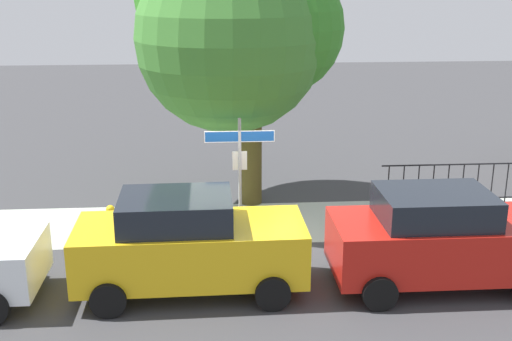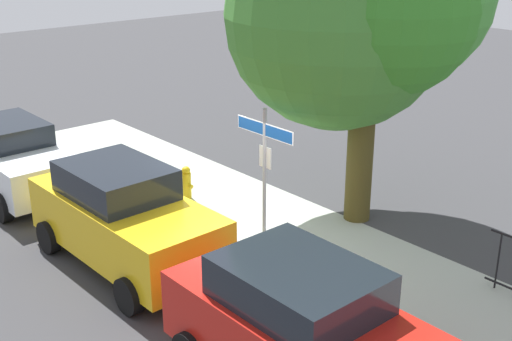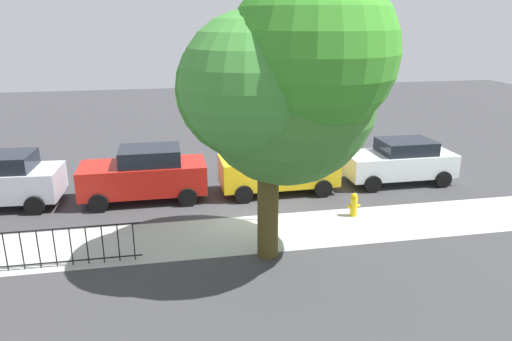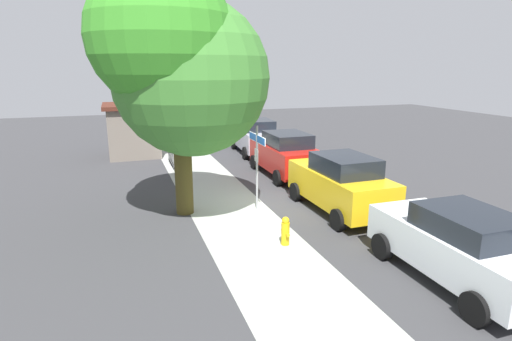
% 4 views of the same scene
% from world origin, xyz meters
% --- Properties ---
extents(ground_plane, '(60.00, 60.00, 0.00)m').
position_xyz_m(ground_plane, '(0.00, 0.00, 0.00)').
color(ground_plane, '#38383A').
extents(sidewalk_strip, '(24.00, 2.60, 0.00)m').
position_xyz_m(sidewalk_strip, '(2.00, 1.30, 0.00)').
color(sidewalk_strip, '#A6ACA1').
rests_on(sidewalk_strip, ground_plane).
extents(street_sign, '(1.53, 0.07, 2.77)m').
position_xyz_m(street_sign, '(-0.17, 0.40, 1.90)').
color(street_sign, '#9EA0A5').
rests_on(street_sign, ground_plane).
extents(shade_tree, '(5.13, 5.09, 7.36)m').
position_xyz_m(shade_tree, '(-0.05, 2.82, 4.66)').
color(shade_tree, '#49401B').
rests_on(shade_tree, ground_plane).
extents(car_white, '(4.16, 1.96, 1.68)m').
position_xyz_m(car_white, '(-6.05, -2.21, 0.86)').
color(car_white, white).
rests_on(car_white, ground_plane).
extents(car_yellow, '(4.26, 2.00, 1.89)m').
position_xyz_m(car_yellow, '(-1.25, -2.06, 0.95)').
color(car_yellow, gold).
rests_on(car_yellow, ground_plane).
extents(car_red, '(4.29, 2.00, 1.88)m').
position_xyz_m(car_red, '(3.55, -2.15, 0.95)').
color(car_red, red).
rests_on(car_red, ground_plane).
extents(iron_fence, '(4.33, 0.04, 1.07)m').
position_xyz_m(iron_fence, '(5.70, 2.30, 0.56)').
color(iron_fence, black).
rests_on(iron_fence, ground_plane).
extents(fire_hydrant, '(0.42, 0.22, 0.78)m').
position_xyz_m(fire_hydrant, '(-3.08, 0.60, 0.38)').
color(fire_hydrant, yellow).
rests_on(fire_hydrant, ground_plane).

